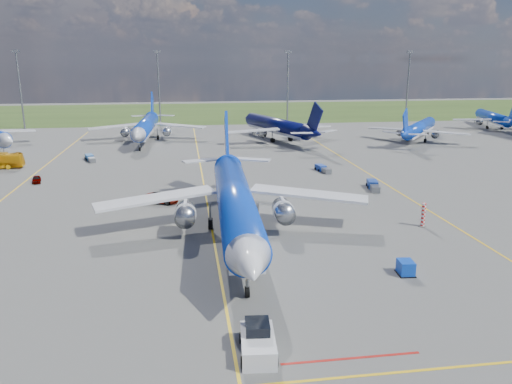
{
  "coord_description": "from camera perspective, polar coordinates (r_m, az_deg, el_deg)",
  "views": [
    {
      "loc": [
        -2.94,
        -47.24,
        20.17
      ],
      "look_at": [
        5.74,
        12.55,
        4.0
      ],
      "focal_mm": 35.0,
      "sensor_mm": 36.0,
      "label": 1
    }
  ],
  "objects": [
    {
      "name": "bg_jet_nnw",
      "position": [
        129.6,
        -12.38,
        5.68
      ],
      "size": [
        33.61,
        43.1,
        10.93
      ],
      "primitive_type": null,
      "rotation": [
        0.0,
        0.0,
        -0.04
      ],
      "color": "#0D3ABE",
      "rests_on": "ground"
    },
    {
      "name": "service_car_c",
      "position": [
        90.75,
        -3.06,
        2.51
      ],
      "size": [
        3.72,
        4.36,
        1.2
      ],
      "primitive_type": "imported",
      "rotation": [
        0.0,
        0.0,
        -0.6
      ],
      "color": "#999999",
      "rests_on": "ground"
    },
    {
      "name": "baggage_tug_c",
      "position": [
        107.78,
        -18.43,
        3.7
      ],
      "size": [
        2.88,
        5.05,
        1.1
      ],
      "rotation": [
        0.0,
        0.0,
        0.35
      ],
      "color": "#174A8D",
      "rests_on": "ground"
    },
    {
      "name": "uld_container",
      "position": [
        50.74,
        16.74,
        -8.27
      ],
      "size": [
        1.51,
        1.83,
        1.38
      ],
      "primitive_type": "cube",
      "rotation": [
        0.0,
        0.0,
        -0.08
      ],
      "color": "#0D3EBC",
      "rests_on": "ground"
    },
    {
      "name": "service_car_a",
      "position": [
        91.66,
        -23.8,
        1.34
      ],
      "size": [
        2.03,
        3.54,
        1.13
      ],
      "primitive_type": "imported",
      "rotation": [
        0.0,
        0.0,
        0.22
      ],
      "color": "#999999",
      "rests_on": "ground"
    },
    {
      "name": "baggage_tug_e",
      "position": [
        93.14,
        7.62,
        2.65
      ],
      "size": [
        2.04,
        4.83,
        1.05
      ],
      "rotation": [
        0.0,
        0.0,
        0.18
      ],
      "color": "#1B3DA4",
      "rests_on": "ground"
    },
    {
      "name": "bg_jet_ene",
      "position": [
        167.37,
        25.35,
        6.63
      ],
      "size": [
        33.6,
        39.39,
        8.9
      ],
      "primitive_type": null,
      "rotation": [
        0.0,
        0.0,
        2.89
      ],
      "color": "#0D3ABE",
      "rests_on": "ground"
    },
    {
      "name": "main_airliner",
      "position": [
        58.88,
        -2.34,
        -5.06
      ],
      "size": [
        37.51,
        48.19,
        12.26
      ],
      "primitive_type": null,
      "rotation": [
        0.0,
        0.0,
        -0.04
      ],
      "color": "#0D3ABE",
      "rests_on": "ground"
    },
    {
      "name": "bg_jet_ne",
      "position": [
        134.51,
        18.05,
        5.62
      ],
      "size": [
        42.59,
        43.99,
        9.16
      ],
      "primitive_type": null,
      "rotation": [
        0.0,
        0.0,
        2.48
      ],
      "color": "#0D3ABE",
      "rests_on": "ground"
    },
    {
      "name": "grass_strip",
      "position": [
        198.29,
        -7.46,
        9.02
      ],
      "size": [
        400.0,
        80.0,
        0.01
      ],
      "primitive_type": "cube",
      "color": "#2D4719",
      "rests_on": "ground"
    },
    {
      "name": "service_car_b",
      "position": [
        73.31,
        -10.84,
        -0.66
      ],
      "size": [
        5.87,
        4.34,
        1.48
      ],
      "primitive_type": "imported",
      "rotation": [
        0.0,
        0.0,
        1.17
      ],
      "color": "#999999",
      "rests_on": "ground"
    },
    {
      "name": "floodlight_masts",
      "position": [
        157.96,
        -3.63,
        12.19
      ],
      "size": [
        202.2,
        0.5,
        22.7
      ],
      "color": "slate",
      "rests_on": "ground"
    },
    {
      "name": "baggage_tug_w",
      "position": [
        81.92,
        13.25,
        0.72
      ],
      "size": [
        2.44,
        5.37,
        1.17
      ],
      "rotation": [
        0.0,
        0.0,
        -0.21
      ],
      "color": "navy",
      "rests_on": "ground"
    },
    {
      "name": "bg_jet_n",
      "position": [
        128.64,
        2.34,
        5.95
      ],
      "size": [
        42.25,
        48.47,
        10.69
      ],
      "primitive_type": null,
      "rotation": [
        0.0,
        0.0,
        3.46
      ],
      "color": "#070A3E",
      "rests_on": "ground"
    },
    {
      "name": "ground",
      "position": [
        51.45,
        -4.36,
        -8.14
      ],
      "size": [
        400.0,
        400.0,
        0.0
      ],
      "primitive_type": "plane",
      "color": "#51514F",
      "rests_on": "ground"
    },
    {
      "name": "warning_post",
      "position": [
        65.1,
        18.56,
        -2.49
      ],
      "size": [
        0.5,
        0.5,
        3.0
      ],
      "primitive_type": "cylinder",
      "color": "red",
      "rests_on": "ground"
    },
    {
      "name": "taxiway_lines",
      "position": [
        77.67,
        -5.68,
        -0.14
      ],
      "size": [
        60.25,
        160.0,
        0.02
      ],
      "color": "yellow",
      "rests_on": "ground"
    },
    {
      "name": "pushback_tug",
      "position": [
        36.68,
        0.21,
        -16.76
      ],
      "size": [
        2.73,
        6.43,
        2.15
      ],
      "rotation": [
        0.0,
        0.0,
        -0.08
      ],
      "color": "silver",
      "rests_on": "ground"
    }
  ]
}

